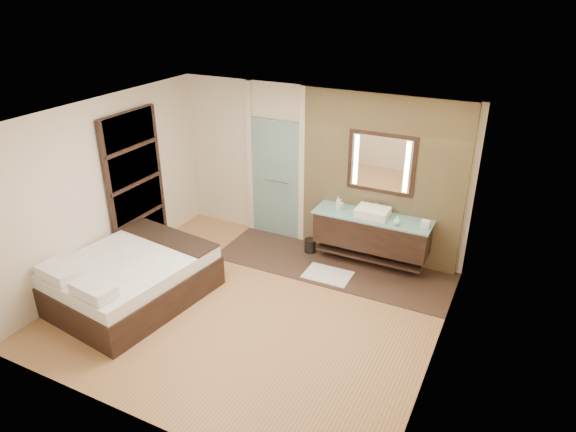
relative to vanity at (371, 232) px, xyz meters
The scene contains 15 objects.
floor 2.29m from the vanity, 119.83° to the right, with size 5.00×5.00×0.00m, color #996640.
tile_strip 0.83m from the vanity, 147.54° to the right, with size 3.80×1.30×0.01m, color #37271E.
stone_wall 0.82m from the vanity, 90.00° to the left, with size 2.60×0.08×2.70m, color tan.
vanity is the anchor object (origin of this frame).
mirror_unit 1.10m from the vanity, 90.00° to the left, with size 1.06×0.04×0.96m.
frosted_door 1.95m from the vanity, behind, with size 1.10×0.12×2.70m.
shoji_partition 3.82m from the vanity, 159.50° to the right, with size 0.06×1.20×2.40m.
bed 3.70m from the vanity, 138.16° to the right, with size 1.93×2.29×0.81m.
bath_mat 0.97m from the vanity, 125.66° to the right, with size 0.72×0.50×0.02m, color white.
waste_bin 1.12m from the vanity, behind, with size 0.19×0.19×0.24m, color black.
tissue_box 0.89m from the vanity, ahead, with size 0.12×0.12×0.10m, color silver.
soap_bottle_a 0.70m from the vanity, behind, with size 0.08×0.08×0.20m, color silver.
soap_bottle_b 0.66m from the vanity, behind, with size 0.08×0.08×0.18m, color #B2B2B2.
soap_bottle_c 0.57m from the vanity, 19.78° to the right, with size 0.11×0.11×0.15m, color #ABD7D1.
cup 0.88m from the vanity, ahead, with size 0.11×0.11×0.09m, color white.
Camera 1 is at (3.13, -5.13, 4.25)m, focal length 32.00 mm.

